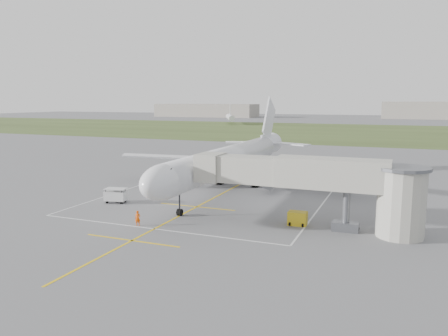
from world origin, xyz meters
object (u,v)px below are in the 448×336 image
at_px(ramp_worker_nose, 138,218).
at_px(ramp_worker_wing, 166,181).
at_px(jet_bridge, 324,183).
at_px(baggage_cart, 116,195).
at_px(airliner, 229,160).
at_px(gpu_unit, 297,218).

distance_m(ramp_worker_nose, ramp_worker_wing, 19.86).
xyz_separation_m(jet_bridge, baggage_cart, (-26.18, 1.65, -3.80)).
bearing_deg(baggage_cart, jet_bridge, -14.88).
height_order(airliner, gpu_unit, airliner).
xyz_separation_m(gpu_unit, ramp_worker_nose, (-15.33, -6.34, 0.08)).
bearing_deg(airliner, ramp_worker_wing, -169.03).
bearing_deg(jet_bridge, gpu_unit, 174.60).
bearing_deg(baggage_cart, gpu_unit, -14.68).
xyz_separation_m(ramp_worker_nose, ramp_worker_wing, (-7.13, 18.54, 0.17)).
bearing_deg(baggage_cart, ramp_worker_nose, -54.45).
distance_m(gpu_unit, ramp_worker_nose, 16.59).
bearing_deg(jet_bridge, ramp_worker_wing, 153.59).
height_order(baggage_cart, ramp_worker_nose, baggage_cart).
relative_size(gpu_unit, ramp_worker_wing, 1.01).
relative_size(airliner, gpu_unit, 24.05).
relative_size(jet_bridge, baggage_cart, 8.03).
height_order(airliner, ramp_worker_nose, airliner).
distance_m(airliner, jet_bridge, 21.22).
height_order(jet_bridge, baggage_cart, jet_bridge).
relative_size(baggage_cart, ramp_worker_wing, 1.52).
xyz_separation_m(airliner, ramp_worker_nose, (-2.20, -20.35, -3.61)).
relative_size(jet_bridge, gpu_unit, 12.04).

